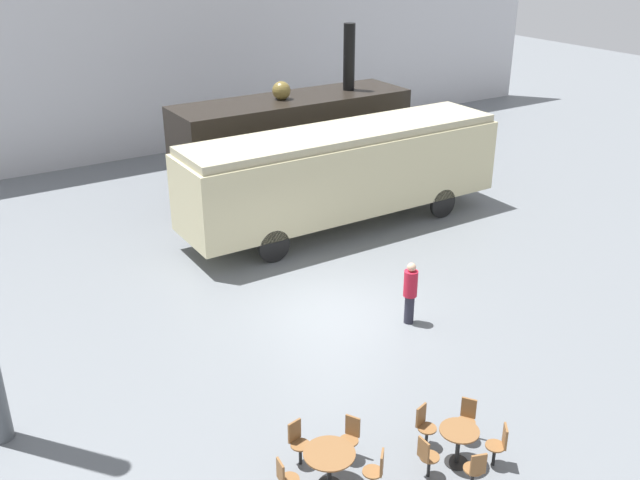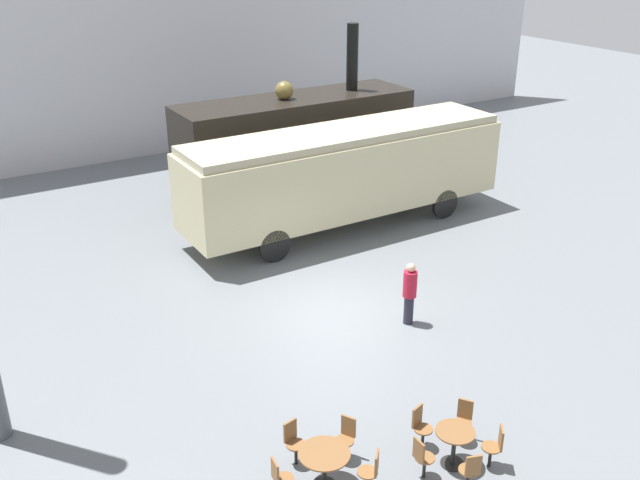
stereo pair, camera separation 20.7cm
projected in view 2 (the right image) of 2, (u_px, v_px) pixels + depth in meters
name	position (u px, v px, depth m)	size (l,w,h in m)	color
ground_plane	(333.00, 313.00, 18.06)	(80.00, 80.00, 0.00)	slate
backdrop_wall	(125.00, 48.00, 28.22)	(44.00, 0.15, 9.00)	silver
steam_locomotive	(296.00, 135.00, 25.49)	(8.66, 2.43, 5.80)	black
passenger_coach_vintage	(345.00, 170.00, 22.48)	(10.69, 2.50, 3.22)	beige
cafe_table_near	(324.00, 459.00, 12.31)	(0.91, 0.91, 0.73)	black
cafe_table_mid	(454.00, 440.00, 12.83)	(0.72, 0.72, 0.75)	black
cafe_chair_1	(372.00, 470.00, 12.19)	(0.40, 0.40, 0.87)	black
cafe_chair_2	(346.00, 435.00, 13.00)	(0.40, 0.39, 0.87)	black
cafe_chair_3	(293.00, 439.00, 12.90)	(0.36, 0.38, 0.87)	black
cafe_chair_4	(280.00, 477.00, 12.03)	(0.37, 0.36, 0.87)	black
cafe_chair_5	(422.00, 456.00, 12.50)	(0.36, 0.36, 0.87)	black
cafe_chair_6	(471.00, 470.00, 12.19)	(0.37, 0.39, 0.87)	black
cafe_chair_7	(496.00, 444.00, 12.78)	(0.40, 0.40, 0.87)	black
cafe_chair_8	(464.00, 418.00, 13.46)	(0.40, 0.40, 0.87)	black
cafe_chair_9	(420.00, 424.00, 13.29)	(0.37, 0.39, 0.87)	black
visitor_person	(410.00, 291.00, 17.27)	(0.34, 0.34, 1.63)	#262633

